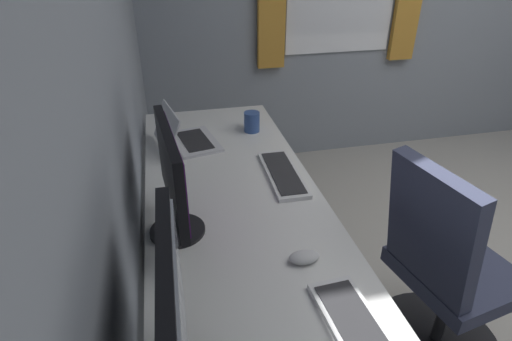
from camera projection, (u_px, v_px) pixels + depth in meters
name	position (u px, v px, depth m)	size (l,w,h in m)	color
wall_back	(87.00, 102.00, 1.06)	(4.60, 0.10, 2.60)	#8C939E
desk	(243.00, 235.00, 1.59)	(2.37, 0.72, 0.73)	white
drawer_pedestal	(235.00, 284.00, 1.80)	(0.40, 0.51, 0.69)	white
monitor_secondary	(172.00, 177.00, 1.40)	(0.46, 0.20, 0.40)	black
laptop_leftmost	(184.00, 136.00, 2.11)	(0.37, 0.34, 0.20)	silver
keyboard_main	(283.00, 174.00, 1.85)	(0.42, 0.15, 0.02)	silver
keyboard_spare	(362.00, 336.00, 1.10)	(0.43, 0.16, 0.02)	silver
mouse_main	(304.00, 257.00, 1.37)	(0.06, 0.10, 0.03)	silver
coffee_mug	(252.00, 122.00, 2.26)	(0.13, 0.09, 0.11)	#335193
office_chair	(443.00, 278.00, 1.69)	(0.56, 0.59, 0.97)	#383D56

